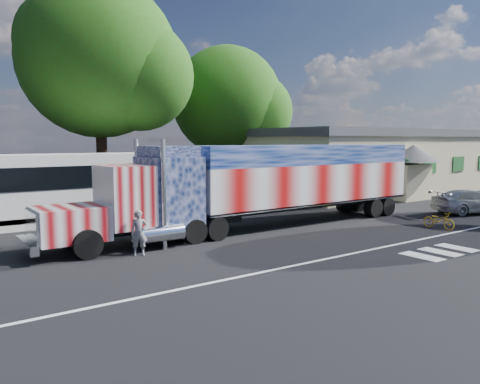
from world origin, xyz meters
TOP-DOWN VIEW (x-y plane):
  - ground at (0.00, 0.00)m, footprint 100.00×100.00m
  - lane_markings at (1.71, -3.77)m, footprint 30.00×2.67m
  - semi_truck at (1.80, 3.16)m, footprint 20.50×3.24m
  - coach_bus at (-6.91, 10.42)m, footprint 12.39×2.88m
  - hall_building at (19.92, 10.86)m, footprint 22.40×12.80m
  - parked_car at (14.48, -0.32)m, footprint 5.17×3.41m
  - woman at (-5.73, 1.50)m, footprint 0.73×0.61m
  - bicycle at (8.36, -2.04)m, footprint 0.61×1.64m
  - tree_n_mid at (-1.94, 15.74)m, footprint 10.75×10.23m
  - tree_ne_a at (9.51, 17.94)m, footprint 9.54×9.09m

SIDE VIEW (x-z plane):
  - ground at x=0.00m, z-range 0.00..0.00m
  - lane_markings at x=1.71m, z-range 0.00..0.01m
  - bicycle at x=8.36m, z-range 0.00..0.85m
  - parked_car at x=14.48m, z-range 0.00..1.39m
  - woman at x=-5.73m, z-range 0.00..1.71m
  - coach_bus at x=-6.91m, z-range 0.07..3.67m
  - semi_truck at x=1.80m, z-range 0.06..4.43m
  - hall_building at x=19.92m, z-range 0.02..5.22m
  - tree_ne_a at x=9.51m, z-range 1.45..13.55m
  - tree_n_mid at x=-1.94m, z-range 2.17..16.88m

